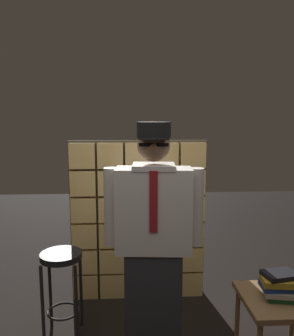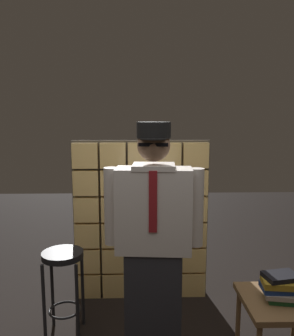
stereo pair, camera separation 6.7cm
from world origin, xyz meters
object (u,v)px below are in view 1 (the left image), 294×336
book_stack (279,285)px  standing_person (153,241)px  bar_stool (62,274)px  side_table (279,308)px

book_stack → standing_person: bearing=167.0°
standing_person → bar_stool: (-0.74, 0.31, -0.39)m
bar_stool → side_table: 1.69m
side_table → standing_person: bearing=167.9°
book_stack → side_table: bearing=35.3°
standing_person → book_stack: standing_person is taller
standing_person → bar_stool: standing_person is taller
side_table → book_stack: book_stack is taller
side_table → book_stack: size_ratio=2.16×
standing_person → side_table: standing_person is taller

